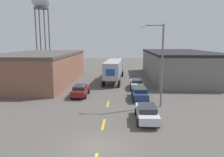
{
  "coord_description": "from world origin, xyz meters",
  "views": [
    {
      "loc": [
        1.53,
        -13.79,
        7.08
      ],
      "look_at": [
        0.32,
        13.72,
        2.37
      ],
      "focal_mm": 35.0,
      "sensor_mm": 36.0,
      "label": 1
    }
  ],
  "objects": [
    {
      "name": "ground_plane",
      "position": [
        0.0,
        0.0,
        0.0
      ],
      "size": [
        160.0,
        160.0,
        0.0
      ],
      "primitive_type": "plane",
      "color": "#56514C"
    },
    {
      "name": "warehouse_left",
      "position": [
        -12.48,
        23.19,
        2.58
      ],
      "size": [
        11.36,
        21.84,
        5.15
      ],
      "color": "brown",
      "rests_on": "ground_plane"
    },
    {
      "name": "parked_car_right_near",
      "position": [
        3.83,
        5.14,
        0.77
      ],
      "size": [
        1.95,
        4.67,
        1.44
      ],
      "color": "silver",
      "rests_on": "ground_plane"
    },
    {
      "name": "semi_truck",
      "position": [
        0.2,
        25.35,
        2.28
      ],
      "size": [
        3.46,
        13.81,
        3.75
      ],
      "rotation": [
        0.0,
        0.0,
        -0.05
      ],
      "color": "navy",
      "rests_on": "ground_plane"
    },
    {
      "name": "parked_car_right_far",
      "position": [
        3.83,
        18.84,
        0.77
      ],
      "size": [
        1.95,
        4.67,
        1.44
      ],
      "color": "silver",
      "rests_on": "ground_plane"
    },
    {
      "name": "street_lamp",
      "position": [
        5.58,
        9.52,
        5.08
      ],
      "size": [
        2.47,
        0.32,
        8.86
      ],
      "color": "slate",
      "rests_on": "ground_plane"
    },
    {
      "name": "parked_car_right_mid",
      "position": [
        3.83,
        12.68,
        0.77
      ],
      "size": [
        1.95,
        4.67,
        1.44
      ],
      "color": "navy",
      "rests_on": "ground_plane"
    },
    {
      "name": "parked_car_left_far",
      "position": [
        -3.83,
        13.83,
        0.77
      ],
      "size": [
        1.95,
        4.67,
        1.44
      ],
      "color": "maroon",
      "rests_on": "ground_plane"
    },
    {
      "name": "water_tower",
      "position": [
        -18.78,
        42.4,
        17.09
      ],
      "size": [
        4.85,
        4.85,
        19.98
      ],
      "color": "#47474C",
      "rests_on": "ground_plane"
    },
    {
      "name": "road_centerline",
      "position": [
        0.0,
        4.1,
        0.0
      ],
      "size": [
        0.2,
        15.0,
        0.01
      ],
      "color": "gold",
      "rests_on": "ground_plane"
    },
    {
      "name": "warehouse_right",
      "position": [
        12.67,
        29.32,
        2.59
      ],
      "size": [
        11.75,
        24.31,
        5.18
      ],
      "color": "slate",
      "rests_on": "ground_plane"
    }
  ]
}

